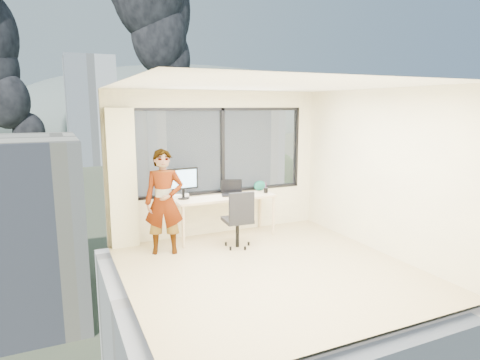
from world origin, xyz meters
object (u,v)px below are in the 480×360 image
game_console (178,195)px  laptop (232,189)px  chair (237,218)px  monitor (183,183)px  desk (225,217)px  person (164,202)px  handbag (260,186)px

game_console → laptop: (0.94, -0.22, 0.09)m
chair → monitor: monitor is taller
desk → person: 1.31m
game_console → laptop: laptop is taller
laptop → handbag: size_ratio=1.63×
laptop → desk: bearing=-154.4°
chair → game_console: chair is taller
game_console → laptop: 0.97m
person → chair: bearing=5.8°
desk → person: size_ratio=1.08×
person → monitor: bearing=63.9°
chair → person: person is taller
monitor → laptop: monitor is taller
handbag → person: bearing=-157.9°
monitor → game_console: 0.27m
desk → game_console: 0.92m
monitor → handbag: (1.52, 0.07, -0.18)m
monitor → handbag: bearing=-0.6°
game_console → handbag: bearing=-13.6°
desk → chair: 0.60m
desk → laptop: (0.16, 0.02, 0.50)m
desk → chair: (-0.02, -0.59, 0.12)m
laptop → monitor: bearing=-168.4°
chair → person: size_ratio=0.59×
chair → person: bearing=172.3°
monitor → laptop: (0.88, -0.11, -0.15)m
monitor → handbag: size_ratio=2.21×
desk → monitor: (-0.72, 0.13, 0.65)m
chair → monitor: (-0.71, 0.72, 0.53)m
person → game_console: person is taller
chair → desk: bearing=92.3°
game_console → chair: bearing=-59.2°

